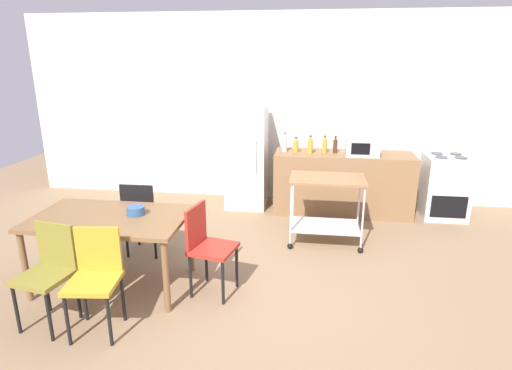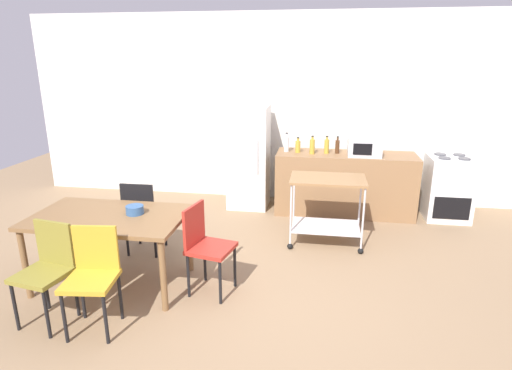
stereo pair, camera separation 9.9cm
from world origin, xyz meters
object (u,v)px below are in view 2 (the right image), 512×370
(stove_oven, at_px, (448,188))
(kitchen_cart, at_px, (327,200))
(chair_mustard, at_px, (93,272))
(microwave, at_px, (364,147))
(chair_black, at_px, (143,212))
(bottle_sesame_oil, at_px, (287,144))
(chair_red, at_px, (205,243))
(bottle_hot_sauce, at_px, (298,146))
(bottle_vinegar, at_px, (312,146))
(chair_olive, at_px, (47,266))
(dining_table, at_px, (109,223))
(bottle_soda, at_px, (327,146))
(refrigerator, at_px, (249,157))
(bottle_soy_sauce, at_px, (337,146))
(fruit_bowl, at_px, (135,210))

(stove_oven, relative_size, kitchen_cart, 1.01)
(chair_mustard, distance_m, microwave, 3.97)
(chair_black, distance_m, bottle_sesame_oil, 2.39)
(chair_red, xyz_separation_m, bottle_hot_sauce, (0.73, 2.44, 0.47))
(bottle_vinegar, bearing_deg, chair_olive, -125.18)
(dining_table, height_order, stove_oven, stove_oven)
(bottle_sesame_oil, distance_m, bottle_hot_sauce, 0.18)
(chair_red, relative_size, microwave, 1.93)
(chair_red, bearing_deg, bottle_vinegar, -9.49)
(chair_olive, relative_size, microwave, 1.93)
(bottle_hot_sauce, xyz_separation_m, bottle_soda, (0.41, 0.01, 0.02))
(chair_black, bearing_deg, refrigerator, -117.39)
(chair_black, height_order, kitchen_cart, chair_black)
(stove_oven, bearing_deg, chair_mustard, -138.90)
(bottle_vinegar, relative_size, bottle_soy_sauce, 1.05)
(stove_oven, xyz_separation_m, bottle_sesame_oil, (-2.32, -0.00, 0.57))
(chair_olive, height_order, bottle_sesame_oil, bottle_sesame_oil)
(chair_red, bearing_deg, chair_olive, 131.04)
(bottle_soda, bearing_deg, chair_red, -115.08)
(chair_olive, xyz_separation_m, microwave, (2.89, 3.05, 0.51))
(bottle_hot_sauce, relative_size, bottle_vinegar, 0.86)
(stove_oven, bearing_deg, kitchen_cart, -145.96)
(dining_table, bearing_deg, kitchen_cart, 31.83)
(bottle_soda, bearing_deg, bottle_vinegar, -163.37)
(fruit_bowl, bearing_deg, chair_olive, -123.33)
(kitchen_cart, bearing_deg, stove_oven, 34.04)
(chair_red, bearing_deg, microwave, -23.15)
(chair_olive, bearing_deg, bottle_vinegar, 64.64)
(dining_table, xyz_separation_m, bottle_soda, (2.12, 2.46, 0.34))
(chair_mustard, height_order, fruit_bowl, chair_mustard)
(chair_mustard, height_order, refrigerator, refrigerator)
(chair_red, relative_size, bottle_soda, 3.49)
(chair_mustard, distance_m, bottle_hot_sauce, 3.53)
(kitchen_cart, relative_size, bottle_soda, 3.57)
(chair_black, height_order, microwave, microwave)
(chair_black, bearing_deg, bottle_hot_sauce, -134.79)
(dining_table, bearing_deg, chair_mustard, -74.15)
(microwave, bearing_deg, kitchen_cart, -115.56)
(stove_oven, bearing_deg, dining_table, -147.17)
(chair_mustard, xyz_separation_m, refrigerator, (0.76, 3.27, 0.26))
(chair_black, xyz_separation_m, kitchen_cart, (2.12, 0.62, 0.05))
(dining_table, height_order, bottle_hot_sauce, bottle_hot_sauce)
(chair_mustard, bearing_deg, bottle_soda, 51.95)
(stove_oven, xyz_separation_m, bottle_hot_sauce, (-2.15, -0.04, 0.54))
(bottle_hot_sauce, height_order, bottle_soy_sauce, bottle_soy_sauce)
(kitchen_cart, xyz_separation_m, bottle_soda, (-0.02, 1.12, 0.44))
(dining_table, height_order, chair_black, chair_black)
(microwave, xyz_separation_m, fruit_bowl, (-2.40, -2.31, -0.24))
(kitchen_cart, bearing_deg, dining_table, -148.17)
(stove_oven, relative_size, bottle_sesame_oil, 3.29)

